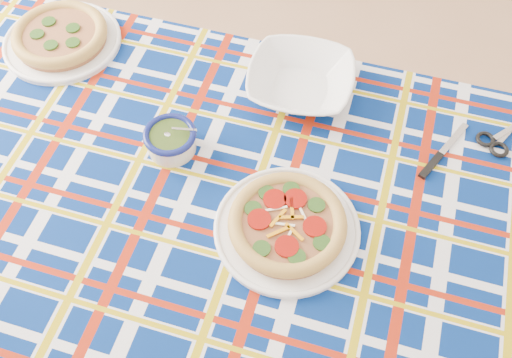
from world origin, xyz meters
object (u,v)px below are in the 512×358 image
at_px(dining_table, 221,215).
at_px(pesto_bowl, 170,139).
at_px(serving_bowl, 300,81).
at_px(main_focaccia_plate, 287,224).

height_order(dining_table, pesto_bowl, pesto_bowl).
xyz_separation_m(dining_table, serving_bowl, (0.05, 0.35, 0.10)).
bearing_deg(serving_bowl, dining_table, -98.76).
height_order(main_focaccia_plate, pesto_bowl, pesto_bowl).
xyz_separation_m(pesto_bowl, serving_bowl, (0.21, 0.27, -0.00)).
distance_m(dining_table, pesto_bowl, 0.20).
relative_size(dining_table, pesto_bowl, 13.63).
distance_m(dining_table, main_focaccia_plate, 0.19).
xyz_separation_m(main_focaccia_plate, serving_bowl, (-0.11, 0.37, 0.00)).
xyz_separation_m(dining_table, pesto_bowl, (-0.15, 0.08, 0.11)).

